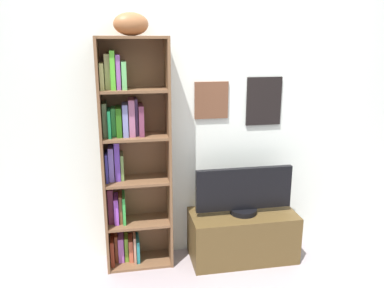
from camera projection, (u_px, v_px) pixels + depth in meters
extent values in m
cube|color=silver|center=(205.00, 111.00, 3.14)|extent=(4.80, 0.06, 2.44)
cube|color=brown|center=(211.00, 100.00, 3.09)|extent=(0.27, 0.02, 0.30)
cube|color=#D2A789|center=(212.00, 100.00, 3.08)|extent=(0.22, 0.01, 0.25)
cube|color=black|center=(264.00, 101.00, 3.17)|extent=(0.29, 0.02, 0.39)
cube|color=gray|center=(264.00, 101.00, 3.17)|extent=(0.24, 0.01, 0.34)
cube|color=brown|center=(103.00, 160.00, 2.93)|extent=(0.02, 0.27, 1.80)
cube|color=brown|center=(169.00, 156.00, 3.01)|extent=(0.02, 0.27, 1.80)
cube|color=brown|center=(136.00, 153.00, 3.09)|extent=(0.52, 0.01, 1.80)
cube|color=brown|center=(140.00, 261.00, 3.20)|extent=(0.48, 0.26, 0.02)
cube|color=brown|center=(139.00, 222.00, 3.11)|extent=(0.48, 0.26, 0.02)
cube|color=brown|center=(137.00, 181.00, 3.02)|extent=(0.48, 0.26, 0.02)
cube|color=brown|center=(135.00, 137.00, 2.93)|extent=(0.48, 0.26, 0.02)
cube|color=brown|center=(134.00, 90.00, 2.84)|extent=(0.48, 0.26, 0.02)
cube|color=brown|center=(132.00, 37.00, 2.74)|extent=(0.48, 0.26, 0.02)
cube|color=maroon|center=(113.00, 249.00, 3.15)|extent=(0.03, 0.21, 0.22)
cube|color=#622D18|center=(116.00, 246.00, 3.19)|extent=(0.02, 0.14, 0.23)
cube|color=#A158B0|center=(121.00, 247.00, 3.19)|extent=(0.04, 0.15, 0.21)
cube|color=#629427|center=(126.00, 247.00, 3.20)|extent=(0.03, 0.14, 0.21)
cube|color=#BA583C|center=(131.00, 248.00, 3.20)|extent=(0.03, 0.16, 0.19)
cube|color=#A8775D|center=(135.00, 246.00, 3.19)|extent=(0.02, 0.19, 0.23)
cube|color=teal|center=(138.00, 248.00, 3.20)|extent=(0.02, 0.19, 0.19)
cube|color=#561D33|center=(111.00, 204.00, 3.08)|extent=(0.04, 0.16, 0.28)
cube|color=purple|center=(116.00, 209.00, 3.08)|extent=(0.03, 0.18, 0.21)
cube|color=brown|center=(121.00, 207.00, 3.09)|extent=(0.02, 0.17, 0.23)
cube|color=green|center=(124.00, 208.00, 3.09)|extent=(0.02, 0.19, 0.22)
cube|color=#383293|center=(107.00, 166.00, 2.98)|extent=(0.02, 0.18, 0.22)
cube|color=#7F66C2|center=(111.00, 163.00, 2.99)|extent=(0.04, 0.15, 0.26)
cube|color=#673EBB|center=(117.00, 160.00, 3.00)|extent=(0.04, 0.15, 0.30)
cube|color=#6B8B4A|center=(122.00, 166.00, 3.02)|extent=(0.02, 0.15, 0.20)
cube|color=#465836|center=(105.00, 119.00, 2.89)|extent=(0.03, 0.18, 0.25)
cube|color=#15703C|center=(109.00, 123.00, 2.89)|extent=(0.02, 0.21, 0.20)
cube|color=green|center=(114.00, 121.00, 2.92)|extent=(0.03, 0.15, 0.21)
cube|color=#265D12|center=(119.00, 121.00, 2.90)|extent=(0.04, 0.19, 0.22)
cube|color=#7478B4|center=(125.00, 119.00, 2.91)|extent=(0.04, 0.19, 0.24)
cube|color=#9D5A7D|center=(132.00, 117.00, 2.91)|extent=(0.04, 0.19, 0.27)
cube|color=#463158|center=(136.00, 116.00, 2.93)|extent=(0.02, 0.16, 0.28)
cube|color=#71334E|center=(141.00, 120.00, 2.93)|extent=(0.04, 0.20, 0.23)
cube|color=#A0A058|center=(102.00, 76.00, 2.79)|extent=(0.03, 0.21, 0.19)
cube|color=tan|center=(107.00, 71.00, 2.81)|extent=(0.04, 0.16, 0.25)
cube|color=green|center=(113.00, 70.00, 2.79)|extent=(0.03, 0.20, 0.27)
cube|color=#834C96|center=(118.00, 72.00, 2.81)|extent=(0.03, 0.20, 0.24)
cube|color=#5FB161|center=(124.00, 75.00, 2.82)|extent=(0.03, 0.20, 0.20)
ellipsoid|color=#965C36|center=(131.00, 24.00, 2.71)|extent=(0.29, 0.22, 0.16)
cube|color=brown|center=(242.00, 235.00, 3.23)|extent=(0.87, 0.41, 0.40)
cube|color=#3C2D16|center=(250.00, 247.00, 3.04)|extent=(0.78, 0.01, 0.26)
cylinder|color=black|center=(243.00, 211.00, 3.17)|extent=(0.22, 0.22, 0.04)
cube|color=black|center=(244.00, 189.00, 3.12)|extent=(0.79, 0.04, 0.35)
cube|color=#ACCEF5|center=(245.00, 189.00, 3.11)|extent=(0.75, 0.01, 0.31)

